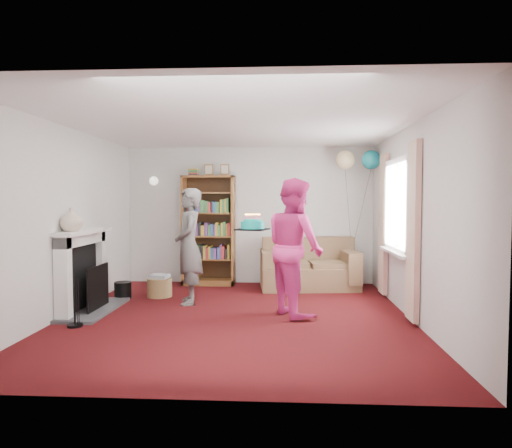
# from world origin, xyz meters

# --- Properties ---
(ground) EXTENTS (5.00, 5.00, 0.00)m
(ground) POSITION_xyz_m (0.00, 0.00, 0.00)
(ground) COLOR #350809
(ground) RESTS_ON ground
(wall_back) EXTENTS (4.50, 0.02, 2.50)m
(wall_back) POSITION_xyz_m (0.00, 2.51, 1.25)
(wall_back) COLOR silver
(wall_back) RESTS_ON ground
(wall_left) EXTENTS (0.02, 5.00, 2.50)m
(wall_left) POSITION_xyz_m (-2.26, 0.00, 1.25)
(wall_left) COLOR silver
(wall_left) RESTS_ON ground
(wall_right) EXTENTS (0.02, 5.00, 2.50)m
(wall_right) POSITION_xyz_m (2.26, 0.00, 1.25)
(wall_right) COLOR silver
(wall_right) RESTS_ON ground
(ceiling) EXTENTS (4.50, 5.00, 0.01)m
(ceiling) POSITION_xyz_m (0.00, 0.00, 2.50)
(ceiling) COLOR white
(ceiling) RESTS_ON wall_back
(fireplace) EXTENTS (0.55, 1.80, 1.12)m
(fireplace) POSITION_xyz_m (-2.09, 0.19, 0.51)
(fireplace) COLOR #3F3F42
(fireplace) RESTS_ON ground
(window_bay) EXTENTS (0.14, 2.02, 2.20)m
(window_bay) POSITION_xyz_m (2.21, 0.60, 1.20)
(window_bay) COLOR white
(window_bay) RESTS_ON ground
(wall_sconce) EXTENTS (0.16, 0.23, 0.16)m
(wall_sconce) POSITION_xyz_m (-1.75, 2.36, 1.88)
(wall_sconce) COLOR gold
(wall_sconce) RESTS_ON ground
(bookcase) EXTENTS (0.93, 0.42, 2.18)m
(bookcase) POSITION_xyz_m (-0.73, 2.30, 0.96)
(bookcase) COLOR #472B14
(bookcase) RESTS_ON ground
(sofa) EXTENTS (1.64, 0.87, 0.87)m
(sofa) POSITION_xyz_m (1.06, 2.07, 0.33)
(sofa) COLOR brown
(sofa) RESTS_ON ground
(wicker_basket) EXTENTS (0.39, 0.39, 0.35)m
(wicker_basket) POSITION_xyz_m (-1.34, 1.18, 0.16)
(wicker_basket) COLOR #A17D4B
(wicker_basket) RESTS_ON ground
(person_striped) EXTENTS (0.55, 0.70, 1.70)m
(person_striped) POSITION_xyz_m (-0.78, 0.74, 0.85)
(person_striped) COLOR black
(person_striped) RESTS_ON ground
(person_magenta) EXTENTS (1.01, 1.10, 1.82)m
(person_magenta) POSITION_xyz_m (0.77, 0.18, 0.91)
(person_magenta) COLOR #D42A76
(person_magenta) RESTS_ON ground
(birthday_cake) EXTENTS (0.39, 0.39, 0.22)m
(birthday_cake) POSITION_xyz_m (0.19, 0.35, 1.19)
(birthday_cake) COLOR black
(birthday_cake) RESTS_ON ground
(balloons) EXTENTS (0.77, 0.46, 1.73)m
(balloons) POSITION_xyz_m (1.90, 2.09, 2.22)
(balloons) COLOR #3F3F3F
(balloons) RESTS_ON ground
(mantel_vase) EXTENTS (0.34, 0.34, 0.31)m
(mantel_vase) POSITION_xyz_m (-2.12, -0.15, 1.28)
(mantel_vase) COLOR beige
(mantel_vase) RESTS_ON fireplace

